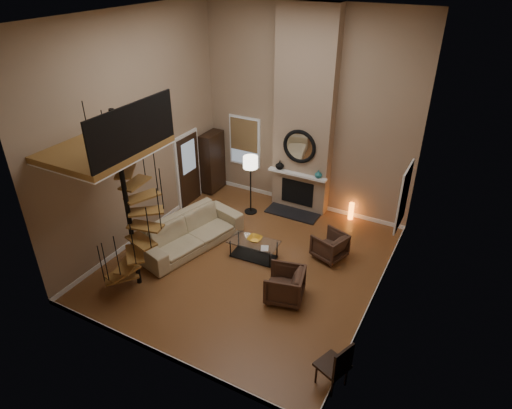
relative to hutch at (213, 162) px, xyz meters
The scene contains 33 objects.
ground 4.02m from the hutch, 45.05° to the right, with size 6.00×6.50×0.01m, color brown.
back_wall 3.33m from the hutch, ahead, with size 6.00×0.02×5.50m, color #977D61.
front_wall 6.86m from the hutch, 65.34° to the right, with size 6.00×0.02×5.50m, color #977D61.
left_wall 3.31m from the hutch, 94.92° to the right, with size 0.02×6.50×5.50m, color #977D61.
right_wall 6.64m from the hutch, 25.65° to the right, with size 0.02×6.50×5.50m, color #977D61.
ceiling 6.00m from the hutch, 45.05° to the right, with size 6.00×6.50×0.01m, color silver.
baseboard_back 2.94m from the hutch, ahead, with size 6.00×0.02×0.12m, color white.
baseboard_front 6.67m from the hutch, 65.31° to the right, with size 6.00×0.02×0.12m, color white.
baseboard_left 2.92m from the hutch, 94.71° to the right, with size 0.02×6.50×0.12m, color white.
baseboard_right 6.44m from the hutch, 25.69° to the right, with size 0.02×6.50×0.12m, color white.
chimney_breast 3.31m from the hutch, ahead, with size 1.60×0.38×5.50m, color #92785F.
hearth 2.92m from the hutch, ahead, with size 1.50×0.60×0.04m, color black.
firebox 2.79m from the hutch, ahead, with size 0.95×0.02×0.72m, color black.
mantel 2.77m from the hutch, ahead, with size 1.70×0.18×0.06m, color white.
mirror_frame 2.94m from the hutch, ahead, with size 0.94×0.94×0.10m, color black.
mirror_disc 2.94m from the hutch, ahead, with size 0.80×0.80×0.01m, color white.
vase_left 2.24m from the hutch, ahead, with size 0.24×0.24×0.25m, color black.
vase_right 3.38m from the hutch, ahead, with size 0.20×0.20×0.21m, color #1C5F62.
window_back 1.18m from the hutch, 27.83° to the left, with size 1.02×0.06×1.52m.
window_right 5.83m from the hutch, ahead, with size 0.06×1.02×1.52m.
entry_door 0.99m from the hutch, 101.27° to the right, with size 0.10×1.05×2.16m.
loft 5.16m from the hutch, 81.07° to the right, with size 1.70×2.20×1.09m.
spiral_stair 4.74m from the hutch, 77.87° to the right, with size 1.47×1.47×4.06m.
hutch is the anchor object (origin of this frame).
sofa 3.08m from the hutch, 68.06° to the right, with size 2.74×1.07×0.80m, color tan.
armchair_near 4.80m from the hutch, 20.74° to the right, with size 0.69×0.71×0.65m, color #452C1F.
armchair_far 5.42m from the hutch, 40.06° to the right, with size 0.77×0.80×0.73m, color #452C1F.
coffee_table 3.80m from the hutch, 42.11° to the right, with size 1.23×0.67×0.45m.
bowl 3.73m from the hutch, 41.54° to the right, with size 0.35×0.35×0.09m, color gold.
book 4.13m from the hutch, 40.39° to the right, with size 0.18×0.24×0.02m, color gray.
floor_lamp 1.85m from the hutch, 21.36° to the right, with size 0.40×0.40×1.71m.
accent_lamp 4.36m from the hutch, ahead, with size 0.14×0.14×0.50m, color orange.
side_chair 7.73m from the hutch, 41.60° to the right, with size 0.62×0.62×1.00m.
Camera 1 is at (4.26, -7.51, 6.54)m, focal length 31.45 mm.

